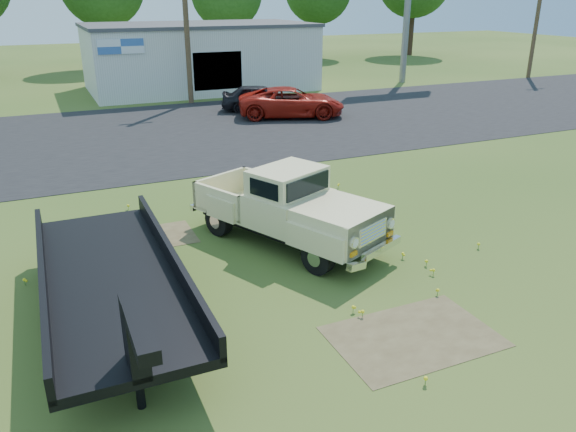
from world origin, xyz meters
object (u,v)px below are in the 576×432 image
(flatbed_trailer, at_px, (110,272))
(dark_sedan, at_px, (260,98))
(red_pickup, at_px, (291,102))
(vintage_pickup_truck, at_px, (287,206))

(flatbed_trailer, xyz_separation_m, dark_sedan, (10.17, 18.25, -0.30))
(dark_sedan, bearing_deg, flatbed_trailer, 172.26)
(red_pickup, height_order, dark_sedan, red_pickup)
(flatbed_trailer, height_order, dark_sedan, flatbed_trailer)
(vintage_pickup_truck, distance_m, dark_sedan, 17.30)
(red_pickup, bearing_deg, vintage_pickup_truck, 175.42)
(flatbed_trailer, bearing_deg, vintage_pickup_truck, 23.37)
(dark_sedan, bearing_deg, vintage_pickup_truck, -177.75)
(red_pickup, bearing_deg, dark_sedan, 42.27)
(vintage_pickup_truck, height_order, flatbed_trailer, flatbed_trailer)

